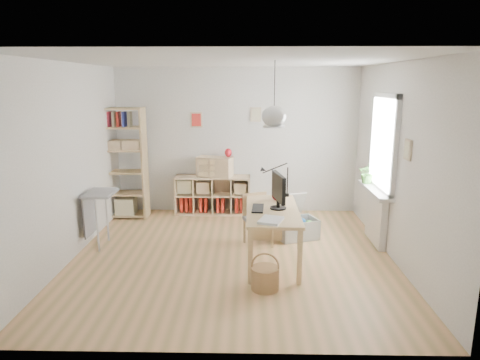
{
  "coord_description": "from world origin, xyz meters",
  "views": [
    {
      "loc": [
        0.23,
        -5.72,
        2.43
      ],
      "look_at": [
        0.1,
        0.3,
        1.05
      ],
      "focal_mm": 32.0,
      "sensor_mm": 36.0,
      "label": 1
    }
  ],
  "objects_px": {
    "desk": "(272,216)",
    "storage_chest": "(296,224)",
    "drawer_chest": "(215,167)",
    "tall_bookshelf": "(123,159)",
    "monitor": "(278,189)",
    "cube_shelf": "(212,198)",
    "chair": "(257,216)"
  },
  "relations": [
    {
      "from": "monitor",
      "to": "cube_shelf",
      "type": "bearing_deg",
      "value": 105.72
    },
    {
      "from": "cube_shelf",
      "to": "desk",
      "type": "bearing_deg",
      "value": -65.39
    },
    {
      "from": "cube_shelf",
      "to": "drawer_chest",
      "type": "distance_m",
      "value": 0.61
    },
    {
      "from": "storage_chest",
      "to": "chair",
      "type": "bearing_deg",
      "value": -171.39
    },
    {
      "from": "storage_chest",
      "to": "drawer_chest",
      "type": "bearing_deg",
      "value": 118.9
    },
    {
      "from": "cube_shelf",
      "to": "storage_chest",
      "type": "distance_m",
      "value": 1.93
    },
    {
      "from": "desk",
      "to": "chair",
      "type": "distance_m",
      "value": 0.69
    },
    {
      "from": "storage_chest",
      "to": "drawer_chest",
      "type": "relative_size",
      "value": 1.34
    },
    {
      "from": "storage_chest",
      "to": "drawer_chest",
      "type": "height_order",
      "value": "drawer_chest"
    },
    {
      "from": "cube_shelf",
      "to": "drawer_chest",
      "type": "bearing_deg",
      "value": -31.09
    },
    {
      "from": "cube_shelf",
      "to": "chair",
      "type": "relative_size",
      "value": 1.78
    },
    {
      "from": "desk",
      "to": "monitor",
      "type": "xyz_separation_m",
      "value": [
        0.08,
        0.02,
        0.37
      ]
    },
    {
      "from": "storage_chest",
      "to": "monitor",
      "type": "bearing_deg",
      "value": -130.42
    },
    {
      "from": "monitor",
      "to": "drawer_chest",
      "type": "bearing_deg",
      "value": 104.7
    },
    {
      "from": "cube_shelf",
      "to": "tall_bookshelf",
      "type": "relative_size",
      "value": 0.7
    },
    {
      "from": "cube_shelf",
      "to": "monitor",
      "type": "distance_m",
      "value": 2.57
    },
    {
      "from": "monitor",
      "to": "drawer_chest",
      "type": "xyz_separation_m",
      "value": [
        -1.03,
        2.17,
        -0.12
      ]
    },
    {
      "from": "desk",
      "to": "storage_chest",
      "type": "bearing_deg",
      "value": 65.82
    },
    {
      "from": "chair",
      "to": "cube_shelf",
      "type": "bearing_deg",
      "value": 97.86
    },
    {
      "from": "desk",
      "to": "storage_chest",
      "type": "height_order",
      "value": "desk"
    },
    {
      "from": "storage_chest",
      "to": "tall_bookshelf",
      "type": "bearing_deg",
      "value": 142.25
    },
    {
      "from": "cube_shelf",
      "to": "tall_bookshelf",
      "type": "bearing_deg",
      "value": -169.81
    },
    {
      "from": "tall_bookshelf",
      "to": "chair",
      "type": "relative_size",
      "value": 2.55
    },
    {
      "from": "tall_bookshelf",
      "to": "storage_chest",
      "type": "relative_size",
      "value": 2.32
    },
    {
      "from": "desk",
      "to": "storage_chest",
      "type": "relative_size",
      "value": 1.74
    },
    {
      "from": "chair",
      "to": "storage_chest",
      "type": "height_order",
      "value": "chair"
    },
    {
      "from": "drawer_chest",
      "to": "chair",
      "type": "bearing_deg",
      "value": -46.99
    },
    {
      "from": "drawer_chest",
      "to": "tall_bookshelf",
      "type": "bearing_deg",
      "value": -154.54
    },
    {
      "from": "tall_bookshelf",
      "to": "desk",
      "type": "bearing_deg",
      "value": -37.01
    },
    {
      "from": "tall_bookshelf",
      "to": "monitor",
      "type": "height_order",
      "value": "tall_bookshelf"
    },
    {
      "from": "tall_bookshelf",
      "to": "drawer_chest",
      "type": "relative_size",
      "value": 3.11
    },
    {
      "from": "chair",
      "to": "storage_chest",
      "type": "bearing_deg",
      "value": 8.91
    }
  ]
}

